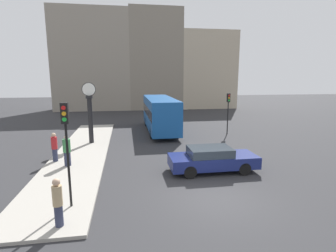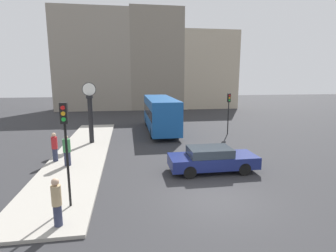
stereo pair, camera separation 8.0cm
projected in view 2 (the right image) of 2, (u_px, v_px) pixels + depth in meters
ground_plane at (215, 199)px, 10.93m from camera, size 120.00×120.00×0.00m
sidewalk_corner at (83, 152)px, 17.56m from camera, size 3.29×19.75×0.13m
building_row at (145, 63)px, 41.07m from camera, size 28.15×5.00×15.18m
sedan_car at (212, 159)px, 13.98m from camera, size 4.66×1.79×1.34m
bus_distant at (160, 113)px, 24.24m from camera, size 2.41×9.18×3.12m
traffic_light_near at (65, 134)px, 9.56m from camera, size 0.26×0.24×3.98m
traffic_light_far at (229, 105)px, 22.87m from camera, size 0.26×0.24×3.60m
street_clock at (90, 114)px, 19.43m from camera, size 0.99×0.44×4.49m
pedestrian_green_hoodie at (67, 151)px, 14.53m from camera, size 0.41×0.41×1.72m
pedestrian_red_top at (55, 147)px, 15.29m from camera, size 0.34×0.34×1.70m
pedestrian_tan_coat at (57, 202)px, 8.59m from camera, size 0.32×0.32×1.66m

